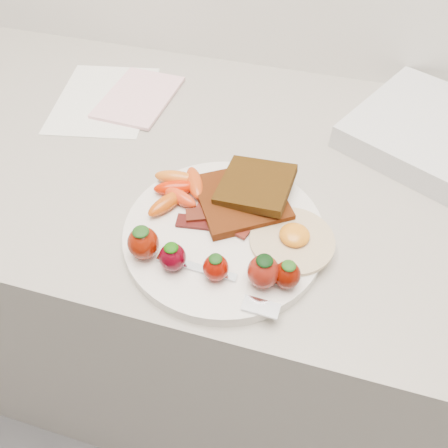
# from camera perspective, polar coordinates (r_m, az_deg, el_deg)

# --- Properties ---
(counter) EXTENTS (2.00, 0.60, 0.90)m
(counter) POSITION_cam_1_polar(r_m,az_deg,el_deg) (1.05, 2.55, -10.90)
(counter) COLOR gray
(counter) RESTS_ON ground
(plate) EXTENTS (0.27, 0.27, 0.02)m
(plate) POSITION_cam_1_polar(r_m,az_deg,el_deg) (0.59, 0.00, -1.20)
(plate) COLOR white
(plate) RESTS_ON counter
(toast_lower) EXTENTS (0.16, 0.16, 0.01)m
(toast_lower) POSITION_cam_1_polar(r_m,az_deg,el_deg) (0.61, 2.24, 3.36)
(toast_lower) COLOR black
(toast_lower) RESTS_ON plate
(toast_upper) EXTENTS (0.10, 0.10, 0.02)m
(toast_upper) POSITION_cam_1_polar(r_m,az_deg,el_deg) (0.61, 4.17, 5.10)
(toast_upper) COLOR black
(toast_upper) RESTS_ON toast_lower
(fried_egg) EXTENTS (0.12, 0.12, 0.02)m
(fried_egg) POSITION_cam_1_polar(r_m,az_deg,el_deg) (0.57, 8.96, -1.90)
(fried_egg) COLOR beige
(fried_egg) RESTS_ON plate
(bacon_strips) EXTENTS (0.10, 0.06, 0.01)m
(bacon_strips) POSITION_cam_1_polar(r_m,az_deg,el_deg) (0.59, -1.13, 0.64)
(bacon_strips) COLOR black
(bacon_strips) RESTS_ON plate
(baby_carrots) EXTENTS (0.09, 0.12, 0.02)m
(baby_carrots) POSITION_cam_1_polar(r_m,az_deg,el_deg) (0.62, -5.94, 4.55)
(baby_carrots) COLOR #C21C00
(baby_carrots) RESTS_ON plate
(strawberries) EXTENTS (0.22, 0.05, 0.05)m
(strawberries) POSITION_cam_1_polar(r_m,az_deg,el_deg) (0.53, -1.71, -4.81)
(strawberries) COLOR #6E1303
(strawberries) RESTS_ON plate
(fork) EXTENTS (0.16, 0.05, 0.00)m
(fork) POSITION_cam_1_polar(r_m,az_deg,el_deg) (0.53, 0.08, -7.91)
(fork) COLOR white
(fork) RESTS_ON plate
(paper_sheet) EXTENTS (0.21, 0.25, 0.00)m
(paper_sheet) POSITION_cam_1_polar(r_m,az_deg,el_deg) (0.87, -15.38, 15.45)
(paper_sheet) COLOR white
(paper_sheet) RESTS_ON counter
(notepad) EXTENTS (0.12, 0.17, 0.01)m
(notepad) POSITION_cam_1_polar(r_m,az_deg,el_deg) (0.86, -11.06, 15.99)
(notepad) COLOR #FDC2C9
(notepad) RESTS_ON paper_sheet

